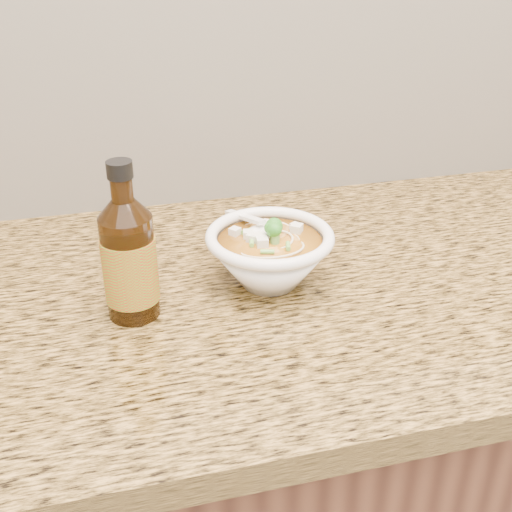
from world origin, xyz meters
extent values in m
cube|color=beige|center=(0.00, 1.99, 1.15)|extent=(4.00, 0.02, 0.50)
cube|color=#32190F|center=(0.00, 1.68, 0.43)|extent=(4.00, 0.65, 0.86)
cube|color=#A2783B|center=(0.00, 1.68, 0.88)|extent=(4.00, 0.68, 0.04)
cylinder|color=white|center=(-0.08, 1.66, 0.90)|extent=(0.07, 0.07, 0.01)
torus|color=white|center=(-0.08, 1.66, 0.97)|extent=(0.18, 0.18, 0.02)
torus|color=beige|center=(-0.08, 1.66, 0.97)|extent=(0.07, 0.07, 0.00)
torus|color=beige|center=(-0.09, 1.65, 0.97)|extent=(0.10, 0.10, 0.00)
torus|color=beige|center=(-0.09, 1.67, 0.97)|extent=(0.08, 0.08, 0.00)
torus|color=beige|center=(-0.06, 1.66, 0.96)|extent=(0.12, 0.12, 0.00)
torus|color=beige|center=(-0.09, 1.66, 0.96)|extent=(0.06, 0.06, 0.00)
torus|color=beige|center=(-0.07, 1.65, 0.96)|extent=(0.11, 0.11, 0.00)
cube|color=silver|center=(-0.09, 1.65, 0.97)|extent=(0.02, 0.02, 0.02)
cube|color=silver|center=(-0.09, 1.64, 0.97)|extent=(0.02, 0.02, 0.01)
cube|color=silver|center=(-0.13, 1.67, 0.97)|extent=(0.02, 0.02, 0.02)
cube|color=silver|center=(-0.09, 1.67, 0.97)|extent=(0.02, 0.02, 0.01)
cube|color=silver|center=(-0.12, 1.64, 0.97)|extent=(0.02, 0.02, 0.01)
cube|color=silver|center=(-0.05, 1.69, 0.97)|extent=(0.02, 0.02, 0.01)
cube|color=silver|center=(-0.10, 1.62, 0.97)|extent=(0.02, 0.02, 0.01)
cube|color=silver|center=(-0.07, 1.68, 0.97)|extent=(0.02, 0.02, 0.01)
ellipsoid|color=#196014|center=(-0.07, 1.65, 0.99)|extent=(0.03, 0.03, 0.03)
cylinder|color=#73BA47|center=(-0.09, 1.70, 0.97)|extent=(0.02, 0.02, 0.01)
cylinder|color=#73BA47|center=(-0.08, 1.64, 0.97)|extent=(0.02, 0.01, 0.01)
cylinder|color=#73BA47|center=(-0.06, 1.69, 0.97)|extent=(0.02, 0.02, 0.01)
cylinder|color=#73BA47|center=(-0.12, 1.70, 0.97)|extent=(0.02, 0.02, 0.01)
cylinder|color=#73BA47|center=(-0.06, 1.63, 0.97)|extent=(0.02, 0.01, 0.01)
ellipsoid|color=white|center=(-0.09, 1.68, 0.97)|extent=(0.04, 0.04, 0.01)
cube|color=white|center=(-0.10, 1.73, 0.98)|extent=(0.04, 0.10, 0.03)
cylinder|color=#321B06|center=(-0.27, 1.63, 0.97)|extent=(0.07, 0.07, 0.14)
cylinder|color=#321B06|center=(-0.27, 1.63, 1.08)|extent=(0.03, 0.03, 0.03)
cylinder|color=black|center=(-0.27, 1.63, 1.10)|extent=(0.03, 0.03, 0.02)
cylinder|color=red|center=(-0.27, 1.63, 0.97)|extent=(0.07, 0.07, 0.09)
camera|label=1|loc=(-0.30, 0.90, 1.38)|focal=45.00mm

